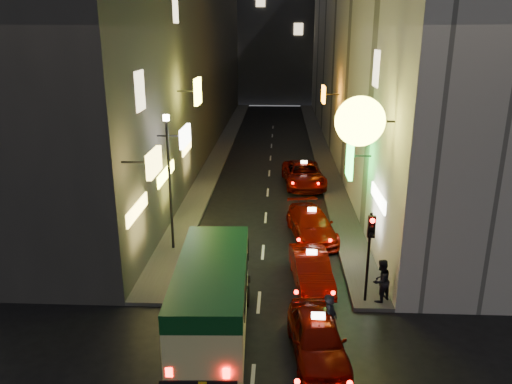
# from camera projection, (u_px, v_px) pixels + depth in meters

# --- Properties ---
(building_left) EXTENTS (7.41, 52.00, 18.00)m
(building_left) POSITION_uv_depth(u_px,v_px,m) (174.00, 41.00, 40.72)
(building_left) COLOR #363431
(building_left) RESTS_ON ground
(building_right) EXTENTS (8.24, 52.00, 18.00)m
(building_right) POSITION_uv_depth(u_px,v_px,m) (372.00, 41.00, 40.00)
(building_right) COLOR #BAB6AB
(building_right) RESTS_ON ground
(building_far) EXTENTS (30.00, 10.00, 22.00)m
(building_far) POSITION_uv_depth(u_px,v_px,m) (276.00, 22.00, 70.15)
(building_far) COLOR #313136
(building_far) RESTS_ON ground
(sidewalk_left) EXTENTS (1.50, 52.00, 0.15)m
(sidewalk_left) POSITION_uv_depth(u_px,v_px,m) (222.00, 148.00, 43.31)
(sidewalk_left) COLOR #4C4946
(sidewalk_left) RESTS_ON ground
(sidewalk_right) EXTENTS (1.50, 52.00, 0.15)m
(sidewalk_right) POSITION_uv_depth(u_px,v_px,m) (320.00, 149.00, 42.93)
(sidewalk_right) COLOR #4C4946
(sidewalk_right) RESTS_ON ground
(minibus) EXTENTS (2.47, 6.40, 2.72)m
(minibus) POSITION_uv_depth(u_px,v_px,m) (212.00, 290.00, 16.32)
(minibus) COLOR #F2EF97
(minibus) RESTS_ON ground
(taxi_near) EXTENTS (2.57, 5.19, 1.76)m
(taxi_near) POSITION_uv_depth(u_px,v_px,m) (318.00, 334.00, 15.56)
(taxi_near) COLOR #620700
(taxi_near) RESTS_ON ground
(taxi_second) EXTENTS (2.43, 4.92, 1.68)m
(taxi_second) POSITION_uv_depth(u_px,v_px,m) (311.00, 266.00, 20.13)
(taxi_second) COLOR #620700
(taxi_second) RESTS_ON ground
(taxi_third) EXTENTS (2.89, 5.31, 1.77)m
(taxi_third) POSITION_uv_depth(u_px,v_px,m) (311.00, 222.00, 24.66)
(taxi_third) COLOR #620700
(taxi_third) RESTS_ON ground
(taxi_far) EXTENTS (2.75, 5.72, 1.93)m
(taxi_far) POSITION_uv_depth(u_px,v_px,m) (304.00, 172.00, 32.95)
(taxi_far) COLOR #620700
(taxi_far) RESTS_ON ground
(pedestrian_crossing) EXTENTS (0.59, 0.76, 2.05)m
(pedestrian_crossing) POSITION_uv_depth(u_px,v_px,m) (330.00, 317.00, 16.10)
(pedestrian_crossing) COLOR black
(pedestrian_crossing) RESTS_ON ground
(pedestrian_sidewalk) EXTENTS (0.83, 0.81, 1.89)m
(pedestrian_sidewalk) POSITION_uv_depth(u_px,v_px,m) (381.00, 278.00, 18.46)
(pedestrian_sidewalk) COLOR black
(pedestrian_sidewalk) RESTS_ON sidewalk_right
(traffic_light) EXTENTS (0.26, 0.43, 3.50)m
(traffic_light) POSITION_uv_depth(u_px,v_px,m) (370.00, 239.00, 17.88)
(traffic_light) COLOR black
(traffic_light) RESTS_ON sidewalk_right
(lamp_post) EXTENTS (0.28, 0.28, 6.22)m
(lamp_post) POSITION_uv_depth(u_px,v_px,m) (169.00, 174.00, 22.23)
(lamp_post) COLOR black
(lamp_post) RESTS_ON sidewalk_left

